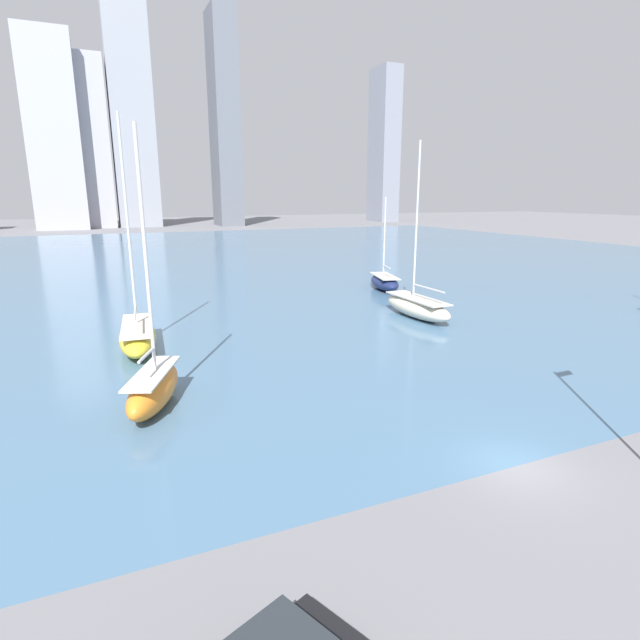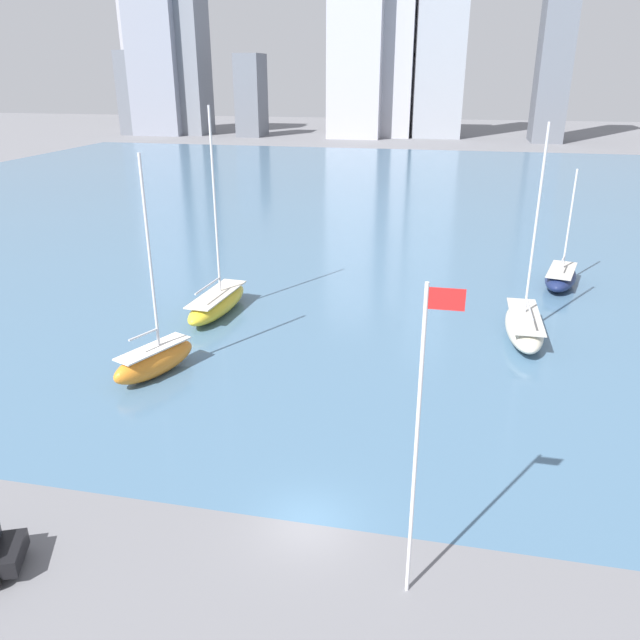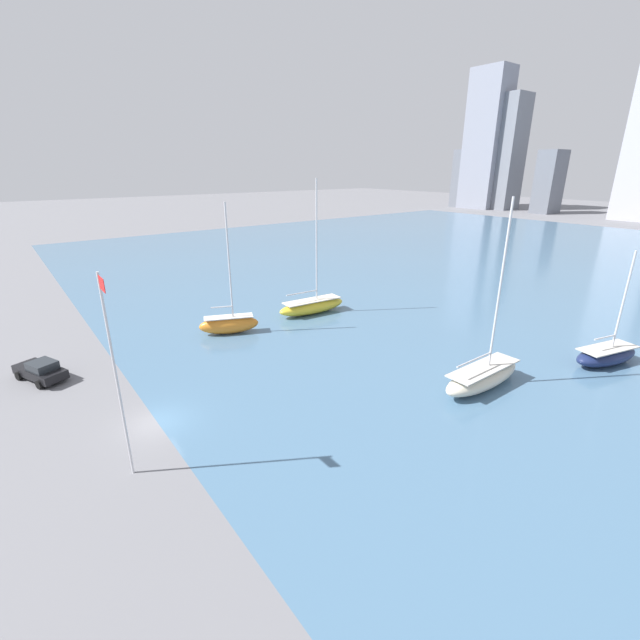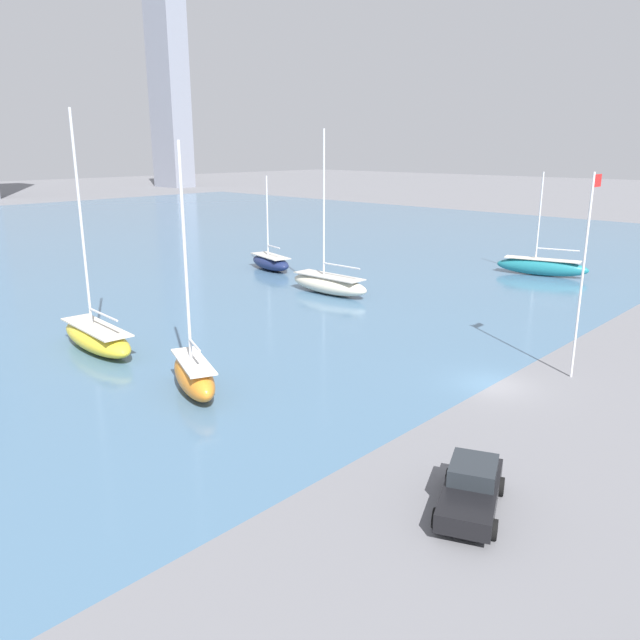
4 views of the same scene
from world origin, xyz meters
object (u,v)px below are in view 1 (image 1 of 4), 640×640
(sailboat_yellow, at_px, (138,335))
(sailboat_cream, at_px, (417,306))
(sailboat_navy, at_px, (384,282))
(sailboat_orange, at_px, (154,387))

(sailboat_yellow, bearing_deg, sailboat_cream, 4.50)
(sailboat_navy, bearing_deg, sailboat_yellow, -140.97)
(sailboat_yellow, height_order, sailboat_orange, sailboat_yellow)
(sailboat_navy, bearing_deg, sailboat_orange, -125.05)
(sailboat_yellow, xyz_separation_m, sailboat_orange, (0.00, -11.01, 0.12))
(sailboat_yellow, height_order, sailboat_navy, sailboat_yellow)
(sailboat_navy, relative_size, sailboat_orange, 0.75)
(sailboat_orange, bearing_deg, sailboat_cream, 47.87)
(sailboat_yellow, xyz_separation_m, sailboat_navy, (27.57, 12.77, -0.10))
(sailboat_navy, height_order, sailboat_orange, sailboat_orange)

